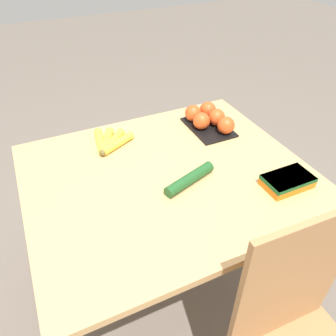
# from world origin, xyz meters

# --- Properties ---
(ground_plane) EXTENTS (12.00, 12.00, 0.00)m
(ground_plane) POSITION_xyz_m (0.00, 0.00, 0.00)
(ground_plane) COLOR #665B51
(dining_table) EXTENTS (1.12, 0.96, 0.78)m
(dining_table) POSITION_xyz_m (0.00, 0.00, 0.66)
(dining_table) COLOR tan
(dining_table) RESTS_ON ground_plane
(banana_bunch) EXTENTS (0.18, 0.19, 0.04)m
(banana_bunch) POSITION_xyz_m (0.16, -0.30, 0.79)
(banana_bunch) COLOR brown
(banana_bunch) RESTS_ON dining_table
(tomato_pack) EXTENTS (0.18, 0.26, 0.09)m
(tomato_pack) POSITION_xyz_m (-0.34, -0.25, 0.82)
(tomato_pack) COLOR black
(tomato_pack) RESTS_ON dining_table
(carrot_bag) EXTENTS (0.19, 0.11, 0.05)m
(carrot_bag) POSITION_xyz_m (-0.39, 0.26, 0.80)
(carrot_bag) COLOR orange
(carrot_bag) RESTS_ON dining_table
(cucumber_near) EXTENTS (0.24, 0.12, 0.04)m
(cucumber_near) POSITION_xyz_m (-0.05, 0.09, 0.80)
(cucumber_near) COLOR #1E5123
(cucumber_near) RESTS_ON dining_table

